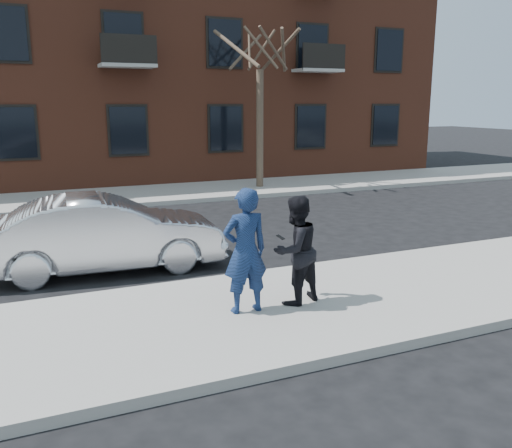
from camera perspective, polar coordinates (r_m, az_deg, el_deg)
name	(u,v)px	position (r m, az deg, el deg)	size (l,w,h in m)	color
ground	(280,309)	(8.75, 2.50, -8.98)	(100.00, 100.00, 0.00)	black
near_sidewalk	(287,310)	(8.51, 3.24, -9.08)	(50.00, 3.50, 0.15)	gray
near_curb	(243,277)	(10.05, -1.37, -5.58)	(50.00, 0.10, 0.15)	#999691
far_sidewalk	(138,195)	(19.15, -12.35, 2.97)	(50.00, 3.50, 0.15)	gray
far_curb	(149,204)	(17.41, -11.19, 2.07)	(50.00, 0.10, 0.15)	#999691
apartment_building	(146,34)	(26.06, -11.55, 18.96)	(24.30, 10.30, 12.30)	brown
street_tree	(260,35)	(20.13, 0.42, 19.30)	(3.60, 3.60, 6.80)	#3A2E22
silver_sedan	(106,234)	(10.86, -15.56, -1.01)	(1.57, 4.49, 1.48)	silver
man_hoodie	(245,251)	(7.98, -1.14, -2.84)	(0.69, 0.51, 1.89)	navy
man_peacoat	(296,250)	(8.38, 4.18, -2.77)	(0.98, 0.86, 1.70)	black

